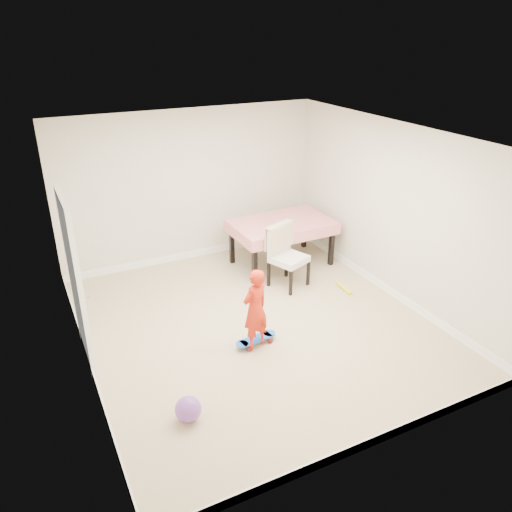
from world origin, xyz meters
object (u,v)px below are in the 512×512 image
dining_table (281,243)px  skateboard (256,341)px  dining_chair (289,257)px  balloon (188,409)px  child (255,311)px

dining_table → skateboard: dining_table is taller
dining_table → dining_chair: 0.82m
dining_table → dining_chair: bearing=-112.0°
dining_chair → balloon: bearing=-160.3°
balloon → dining_chair: bearing=41.2°
child → balloon: bearing=16.4°
dining_table → skateboard: 2.49m
dining_table → balloon: bearing=-134.4°
dining_table → child: 2.54m
dining_table → dining_chair: size_ratio=1.67×
dining_chair → child: bearing=-155.3°
skateboard → balloon: size_ratio=2.13×
dining_chair → skateboard: dining_chair is taller
dining_chair → skateboard: bearing=-155.6°
dining_table → skateboard: (-1.47, -1.97, -0.35)m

